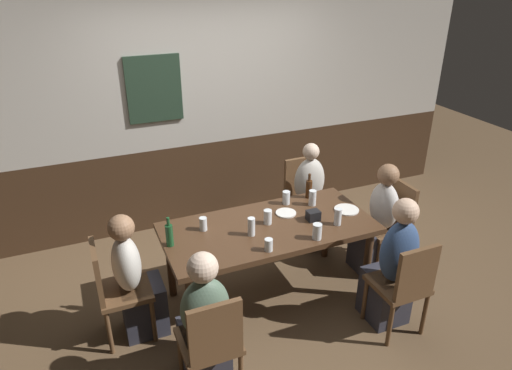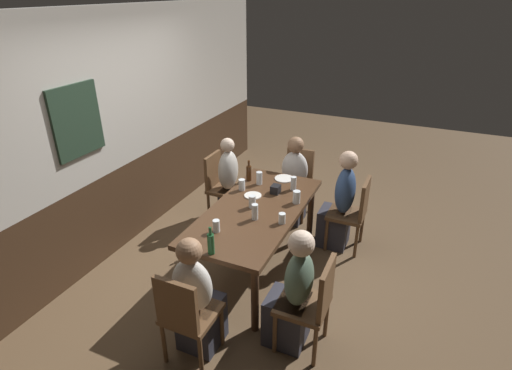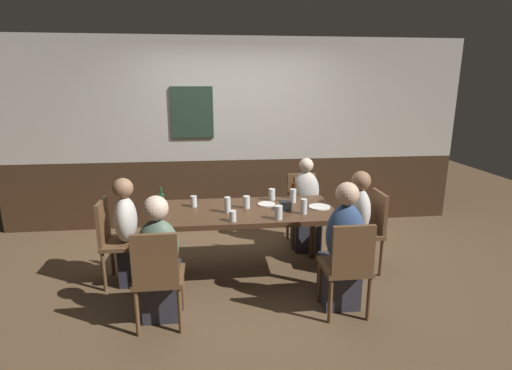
{
  "view_description": "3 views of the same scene",
  "coord_description": "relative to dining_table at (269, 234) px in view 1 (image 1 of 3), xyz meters",
  "views": [
    {
      "loc": [
        -1.42,
        -3.1,
        2.77
      ],
      "look_at": [
        -0.06,
        0.13,
        1.08
      ],
      "focal_mm": 32.39,
      "sensor_mm": 36.0,
      "label": 1
    },
    {
      "loc": [
        -3.24,
        -1.45,
        2.75
      ],
      "look_at": [
        -0.11,
        -0.05,
        1.06
      ],
      "focal_mm": 28.27,
      "sensor_mm": 36.0,
      "label": 2
    },
    {
      "loc": [
        -0.34,
        -3.82,
        1.99
      ],
      "look_at": [
        0.09,
        -0.07,
        1.01
      ],
      "focal_mm": 27.59,
      "sensor_mm": 36.0,
      "label": 3
    }
  ],
  "objects": [
    {
      "name": "condiment_caddy",
      "position": [
        0.4,
        -0.06,
        0.12
      ],
      "size": [
        0.11,
        0.09,
        0.09
      ],
      "primitive_type": "cube",
      "color": "black",
      "rests_on": "dining_table"
    },
    {
      "name": "person_right_far",
      "position": [
        0.8,
        0.68,
        -0.19
      ],
      "size": [
        0.34,
        0.37,
        1.12
      ],
      "color": "#2D2D38",
      "rests_on": "ground_plane"
    },
    {
      "name": "tumbler_water",
      "position": [
        -0.16,
        -0.34,
        0.12
      ],
      "size": [
        0.07,
        0.07,
        0.1
      ],
      "color": "silver",
      "rests_on": "dining_table"
    },
    {
      "name": "beer_glass_half",
      "position": [
        -0.54,
        0.15,
        0.13
      ],
      "size": [
        0.06,
        0.06,
        0.12
      ],
      "color": "silver",
      "rests_on": "dining_table"
    },
    {
      "name": "chair_right_far",
      "position": [
        0.8,
        0.85,
        -0.16
      ],
      "size": [
        0.4,
        0.4,
        0.88
      ],
      "color": "brown",
      "rests_on": "ground_plane"
    },
    {
      "name": "pint_glass_stout",
      "position": [
        0.53,
        0.19,
        0.14
      ],
      "size": [
        0.07,
        0.07,
        0.15
      ],
      "color": "silver",
      "rests_on": "dining_table"
    },
    {
      "name": "chair_right_near",
      "position": [
        0.8,
        -0.85,
        -0.16
      ],
      "size": [
        0.4,
        0.4,
        0.88
      ],
      "color": "brown",
      "rests_on": "ground_plane"
    },
    {
      "name": "beer_bottle_green",
      "position": [
        -0.85,
        0.03,
        0.18
      ],
      "size": [
        0.06,
        0.06,
        0.25
      ],
      "color": "#194723",
      "rests_on": "dining_table"
    },
    {
      "name": "highball_clear",
      "position": [
        -0.19,
        -0.08,
        0.15
      ],
      "size": [
        0.06,
        0.06,
        0.16
      ],
      "color": "silver",
      "rests_on": "dining_table"
    },
    {
      "name": "tumbler_short",
      "position": [
        0.31,
        0.31,
        0.14
      ],
      "size": [
        0.07,
        0.07,
        0.13
      ],
      "color": "silver",
      "rests_on": "dining_table"
    },
    {
      "name": "chair_head_west",
      "position": [
        -1.32,
        0.0,
        -0.16
      ],
      "size": [
        0.4,
        0.4,
        0.88
      ],
      "color": "brown",
      "rests_on": "ground_plane"
    },
    {
      "name": "person_head_east",
      "position": [
        1.16,
        0.0,
        -0.19
      ],
      "size": [
        0.37,
        0.34,
        1.11
      ],
      "color": "#2D2D38",
      "rests_on": "ground_plane"
    },
    {
      "name": "ground_plane",
      "position": [
        0.0,
        0.0,
        -0.66
      ],
      "size": [
        12.0,
        12.0,
        0.0
      ],
      "primitive_type": "plane",
      "color": "brown"
    },
    {
      "name": "chair_left_near",
      "position": [
        -0.8,
        -0.85,
        -0.16
      ],
      "size": [
        0.4,
        0.4,
        0.88
      ],
      "color": "brown",
      "rests_on": "ground_plane"
    },
    {
      "name": "beer_bottle_brown",
      "position": [
        0.57,
        0.34,
        0.18
      ],
      "size": [
        0.06,
        0.06,
        0.25
      ],
      "color": "#42230F",
      "rests_on": "dining_table"
    },
    {
      "name": "person_right_near",
      "position": [
        0.8,
        -0.69,
        -0.16
      ],
      "size": [
        0.34,
        0.37,
        1.19
      ],
      "color": "#2D2D38",
      "rests_on": "ground_plane"
    },
    {
      "name": "pint_glass_pale",
      "position": [
        0.28,
        -0.34,
        0.14
      ],
      "size": [
        0.08,
        0.08,
        0.13
      ],
      "color": "silver",
      "rests_on": "dining_table"
    },
    {
      "name": "chair_head_east",
      "position": [
        1.32,
        0.0,
        -0.16
      ],
      "size": [
        0.4,
        0.4,
        0.88
      ],
      "color": "brown",
      "rests_on": "ground_plane"
    },
    {
      "name": "beer_glass_tall",
      "position": [
        0.01,
        0.04,
        0.14
      ],
      "size": [
        0.07,
        0.07,
        0.13
      ],
      "color": "silver",
      "rests_on": "dining_table"
    },
    {
      "name": "wall_back",
      "position": [
        -0.0,
        1.65,
        0.64
      ],
      "size": [
        6.4,
        0.13,
        2.6
      ],
      "color": "#3D2819",
      "rests_on": "ground_plane"
    },
    {
      "name": "dining_table",
      "position": [
        0.0,
        0.0,
        0.0
      ],
      "size": [
        1.81,
        0.86,
        0.74
      ],
      "color": "#472D1C",
      "rests_on": "ground_plane"
    },
    {
      "name": "plate_white_small",
      "position": [
        0.23,
        0.14,
        0.09
      ],
      "size": [
        0.18,
        0.18,
        0.01
      ],
      "primitive_type": "cylinder",
      "color": "white",
      "rests_on": "dining_table"
    },
    {
      "name": "person_head_west",
      "position": [
        -1.16,
        0.0,
        -0.2
      ],
      "size": [
        0.37,
        0.34,
        1.1
      ],
      "color": "#2D2D38",
      "rests_on": "ground_plane"
    },
    {
      "name": "person_left_near",
      "position": [
        -0.8,
        -0.68,
        -0.18
      ],
      "size": [
        0.34,
        0.37,
        1.12
      ],
      "color": "#2D2D38",
      "rests_on": "ground_plane"
    },
    {
      "name": "plate_white_large",
      "position": [
        0.77,
        -0.02,
        0.09
      ],
      "size": [
        0.22,
        0.22,
        0.01
      ],
      "primitive_type": "cylinder",
      "color": "white",
      "rests_on": "dining_table"
    },
    {
      "name": "pint_glass_amber",
      "position": [
        0.55,
        -0.21,
        0.15
      ],
      "size": [
        0.06,
        0.06,
        0.15
      ],
      "color": "silver",
      "rests_on": "dining_table"
    }
  ]
}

